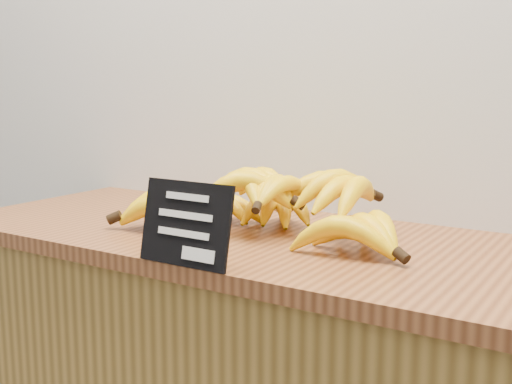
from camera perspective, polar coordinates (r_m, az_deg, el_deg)
The scene contains 3 objects.
counter_top at distance 1.26m, azimuth 1.22°, elevation -4.40°, with size 1.36×0.54×0.03m, color brown.
chalkboard_sign at distance 1.04m, azimuth -6.28°, elevation -2.82°, with size 0.17×0.01×0.14m, color black.
banana_pile at distance 1.24m, azimuth 0.48°, elevation -1.23°, with size 0.60×0.34×0.12m.
Camera 1 is at (0.73, 1.70, 1.22)m, focal length 45.00 mm.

